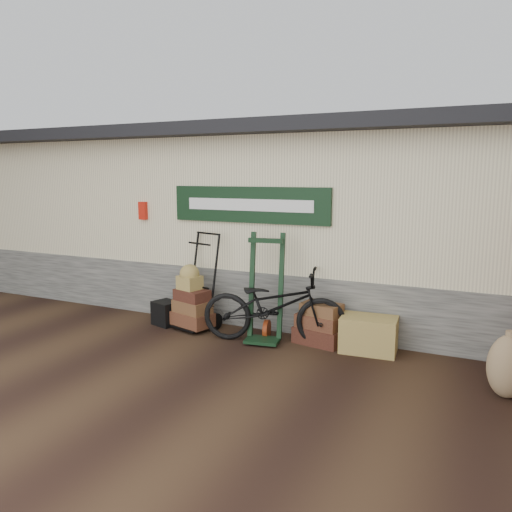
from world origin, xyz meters
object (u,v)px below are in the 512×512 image
at_px(black_trunk, 166,313).
at_px(porter_trolley, 200,280).
at_px(wicker_hamper, 369,334).
at_px(green_barrow, 265,288).
at_px(bicycle, 274,302).
at_px(suitcase_stack, 320,323).

bearing_deg(black_trunk, porter_trolley, 12.14).
bearing_deg(wicker_hamper, green_barrow, -173.16).
bearing_deg(wicker_hamper, bicycle, -171.02).
xyz_separation_m(porter_trolley, wicker_hamper, (2.67, 0.02, -0.52)).
distance_m(suitcase_stack, bicycle, 0.73).
bearing_deg(porter_trolley, black_trunk, -151.91).
xyz_separation_m(green_barrow, suitcase_stack, (0.76, 0.22, -0.49)).
xyz_separation_m(porter_trolley, green_barrow, (1.20, -0.16, 0.02)).
relative_size(suitcase_stack, black_trunk, 1.77).
height_order(porter_trolley, wicker_hamper, porter_trolley).
bearing_deg(bicycle, black_trunk, 75.00).
relative_size(green_barrow, black_trunk, 4.09).
distance_m(green_barrow, bicycle, 0.24).
distance_m(porter_trolley, suitcase_stack, 2.01).
height_order(wicker_hamper, bicycle, bicycle).
distance_m(porter_trolley, black_trunk, 0.82).
bearing_deg(wicker_hamper, black_trunk, -177.44).
xyz_separation_m(green_barrow, bicycle, (0.14, -0.03, -0.18)).
height_order(porter_trolley, black_trunk, porter_trolley).
distance_m(porter_trolley, green_barrow, 1.21).
relative_size(porter_trolley, bicycle, 0.74).
bearing_deg(green_barrow, suitcase_stack, 6.43).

